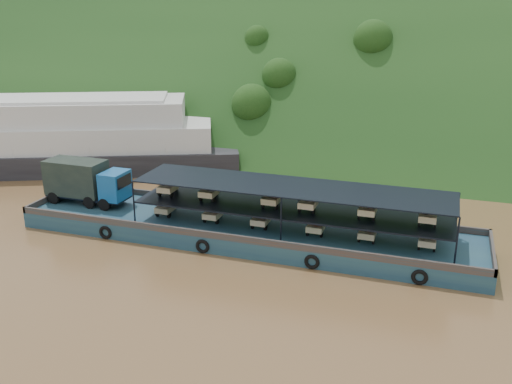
% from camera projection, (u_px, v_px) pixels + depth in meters
% --- Properties ---
extents(ground, '(160.00, 160.00, 0.00)m').
position_uv_depth(ground, '(269.00, 249.00, 41.63)').
color(ground, brown).
rests_on(ground, ground).
extents(hillside, '(140.00, 39.60, 39.60)m').
position_uv_depth(hillside, '(352.00, 140.00, 73.95)').
color(hillside, '#133312').
rests_on(hillside, ground).
extents(cargo_barge, '(35.00, 7.18, 4.77)m').
position_uv_depth(cargo_barge, '(228.00, 222.00, 43.50)').
color(cargo_barge, '#15324C').
rests_on(cargo_barge, ground).
extents(passenger_ferry, '(38.27, 23.61, 7.62)m').
position_uv_depth(passenger_ferry, '(61.00, 137.00, 60.93)').
color(passenger_ferry, black).
rests_on(passenger_ferry, ground).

